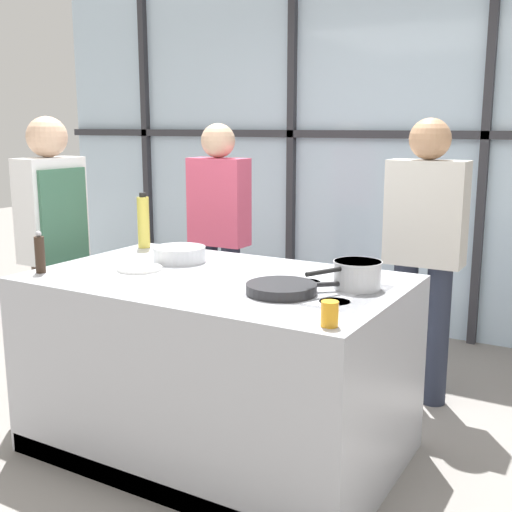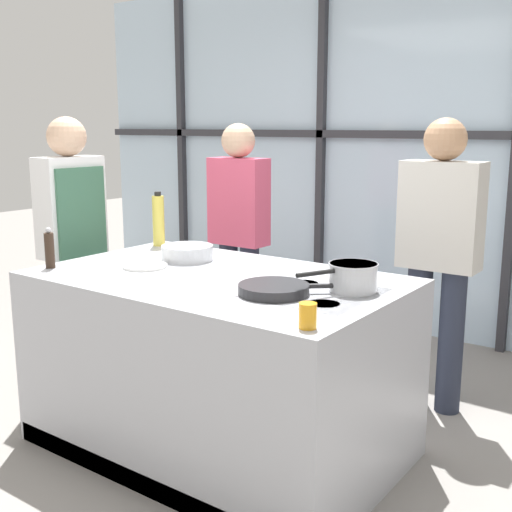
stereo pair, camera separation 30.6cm
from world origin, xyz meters
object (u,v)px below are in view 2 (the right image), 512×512
at_px(saucepan, 353,276).
at_px(oil_bottle, 158,220).
at_px(juice_glass_near, 308,316).
at_px(chef, 73,236).
at_px(pepper_grinder, 50,249).
at_px(spectator_far_left, 239,227).
at_px(spectator_center_left, 439,249).
at_px(frying_pan, 275,289).
at_px(mixing_bowl, 187,252).
at_px(white_plate, 145,266).

relative_size(saucepan, oil_bottle, 1.15).
bearing_deg(juice_glass_near, chef, 164.42).
xyz_separation_m(pepper_grinder, juice_glass_near, (1.58, -0.08, -0.05)).
distance_m(spectator_far_left, spectator_center_left, 1.40).
distance_m(frying_pan, juice_glass_near, 0.48).
distance_m(saucepan, juice_glass_near, 0.58).
relative_size(frying_pan, mixing_bowl, 1.69).
bearing_deg(spectator_center_left, juice_glass_near, 93.15).
relative_size(chef, white_plate, 7.31).
distance_m(oil_bottle, juice_glass_near, 1.79).
xyz_separation_m(spectator_center_left, oil_bottle, (-1.48, -0.68, 0.11)).
distance_m(saucepan, white_plate, 1.10).
bearing_deg(mixing_bowl, oil_bottle, 152.78).
xyz_separation_m(spectator_far_left, white_plate, (0.29, -1.17, -0.03)).
relative_size(spectator_far_left, white_plate, 7.14).
bearing_deg(spectator_center_left, mixing_bowl, 40.26).
xyz_separation_m(frying_pan, juice_glass_near, (0.36, -0.32, 0.02)).
height_order(spectator_far_left, pepper_grinder, spectator_far_left).
relative_size(white_plate, juice_glass_near, 2.43).
bearing_deg(spectator_far_left, saucepan, 144.67).
relative_size(spectator_far_left, juice_glass_near, 17.32).
bearing_deg(juice_glass_near, frying_pan, 138.04).
relative_size(spectator_center_left, pepper_grinder, 7.89).
bearing_deg(oil_bottle, mixing_bowl, -27.22).
distance_m(frying_pan, white_plate, 0.84).
height_order(white_plate, juice_glass_near, juice_glass_near).
height_order(spectator_far_left, juice_glass_near, spectator_far_left).
height_order(chef, mixing_bowl, chef).
relative_size(spectator_far_left, mixing_bowl, 5.83).
xyz_separation_m(saucepan, juice_glass_near, (0.12, -0.57, -0.02)).
bearing_deg(spectator_far_left, chef, 62.39).
bearing_deg(chef, frying_pan, 81.88).
bearing_deg(pepper_grinder, chef, 131.27).
xyz_separation_m(frying_pan, oil_bottle, (-1.21, 0.53, 0.13)).
height_order(chef, frying_pan, chef).
relative_size(spectator_far_left, frying_pan, 3.45).
bearing_deg(white_plate, spectator_far_left, 103.84).
distance_m(oil_bottle, pepper_grinder, 0.78).
bearing_deg(mixing_bowl, chef, -174.61).
height_order(spectator_center_left, oil_bottle, spectator_center_left).
xyz_separation_m(spectator_far_left, pepper_grinder, (-0.09, -1.46, 0.06)).
bearing_deg(saucepan, spectator_far_left, 144.67).
height_order(frying_pan, saucepan, saucepan).
height_order(frying_pan, pepper_grinder, pepper_grinder).
distance_m(chef, juice_glass_near, 2.07).
xyz_separation_m(frying_pan, saucepan, (0.24, 0.24, 0.04)).
height_order(spectator_far_left, white_plate, spectator_far_left).
height_order(saucepan, oil_bottle, oil_bottle).
distance_m(white_plate, juice_glass_near, 1.25).
bearing_deg(chef, white_plate, 76.92).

